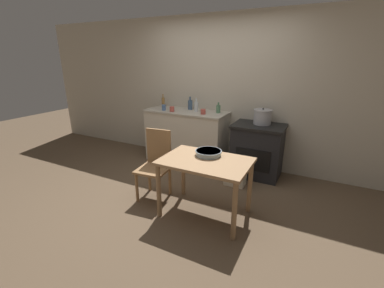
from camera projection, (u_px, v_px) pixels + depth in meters
name	position (u px, v px, depth m)	size (l,w,h in m)	color
ground_plane	(174.00, 197.00, 3.59)	(14.00, 14.00, 0.00)	brown
wall_back	(219.00, 92.00, 4.51)	(8.00, 0.07, 2.55)	beige
counter_cabinet	(186.00, 136.00, 4.70)	(1.48, 0.61, 0.95)	beige
stove	(257.00, 150.00, 4.16)	(0.80, 0.61, 0.85)	black
work_table	(205.00, 169.00, 3.02)	(1.04, 0.70, 0.72)	#A87F56
chair	(156.00, 163.00, 3.49)	(0.44, 0.44, 0.94)	#997047
flour_sack	(235.00, 173.00, 3.89)	(0.30, 0.21, 0.38)	beige
stock_pot	(263.00, 117.00, 4.03)	(0.28, 0.28, 0.26)	#A8A8AD
mixing_bowl_large	(209.00, 152.00, 3.12)	(0.32, 0.32, 0.06)	#93A8B2
bottle_far_left	(218.00, 109.00, 4.36)	(0.07, 0.07, 0.18)	#517F5B
bottle_left	(190.00, 105.00, 4.64)	(0.08, 0.08, 0.23)	#3D5675
bottle_mid_left	(196.00, 106.00, 4.46)	(0.07, 0.07, 0.23)	silver
bottle_center_left	(163.00, 102.00, 4.88)	(0.06, 0.06, 0.24)	olive
cup_center	(203.00, 112.00, 4.27)	(0.08, 0.08, 0.08)	#B74C42
cup_center_right	(164.00, 108.00, 4.57)	(0.07, 0.07, 0.10)	#4C6B99
cup_mid_right	(172.00, 109.00, 4.48)	(0.08, 0.08, 0.09)	#B74C42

